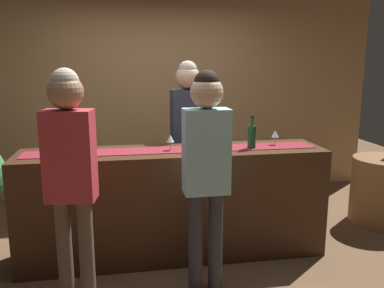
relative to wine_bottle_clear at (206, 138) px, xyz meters
name	(u,v)px	position (x,y,z in m)	size (l,w,h in m)	color
ground_plane	(175,253)	(-0.29, 0.04, -1.11)	(10.00, 10.00, 0.00)	brown
back_wall	(155,87)	(-0.29, 1.94, 0.34)	(6.00, 0.12, 2.90)	tan
bar_counter	(174,203)	(-0.29, 0.04, -0.61)	(2.75, 0.60, 1.00)	#3D2314
counter_runner_cloth	(174,150)	(-0.29, 0.04, -0.11)	(2.61, 0.28, 0.01)	maroon
wine_bottle_clear	(206,138)	(0.00, 0.00, 0.00)	(0.07, 0.07, 0.30)	#B2C6C1
wine_bottle_green	(252,136)	(0.42, -0.02, 0.00)	(0.07, 0.07, 0.30)	#194723
wine_glass_near_customer	(275,134)	(0.69, 0.09, -0.01)	(0.07, 0.07, 0.14)	silver
wine_glass_mid_counter	(170,139)	(-0.32, 0.02, -0.01)	(0.07, 0.07, 0.14)	silver
bartender	(188,126)	(-0.06, 0.62, 0.01)	(0.35, 0.25, 1.79)	#26262B
customer_sipping	(206,158)	(-0.12, -0.60, -0.04)	(0.34, 0.24, 1.72)	#33333D
customer_browsing	(70,163)	(-1.10, -0.62, -0.03)	(0.37, 0.25, 1.74)	brown
round_side_table	(383,191)	(2.10, 0.38, -0.74)	(0.68, 0.68, 0.74)	brown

